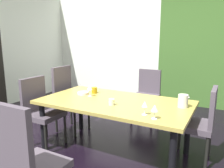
{
  "coord_description": "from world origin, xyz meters",
  "views": [
    {
      "loc": [
        1.65,
        -2.48,
        1.5
      ],
      "look_at": [
        0.15,
        0.27,
        0.85
      ],
      "focal_mm": 35.0,
      "sensor_mm": 36.0,
      "label": 1
    }
  ],
  "objects_px": {
    "chair_head_near": "(26,161)",
    "pitcher_center": "(183,101)",
    "chair_left_near": "(40,108)",
    "wine_glass_near_shelf": "(90,88)",
    "cup_north": "(112,102)",
    "wine_glass_front": "(145,105)",
    "chair_right_far": "(201,120)",
    "serving_bowl_left": "(83,93)",
    "chair_left_far": "(68,96)",
    "chair_head_far": "(147,92)",
    "cup_south": "(94,90)",
    "dining_table": "(114,106)",
    "wine_glass_corner": "(155,108)",
    "cup_east": "(182,100)"
  },
  "relations": [
    {
      "from": "chair_left_far",
      "to": "wine_glass_front",
      "type": "bearing_deg",
      "value": 68.23
    },
    {
      "from": "chair_right_far",
      "to": "wine_glass_near_shelf",
      "type": "bearing_deg",
      "value": 100.39
    },
    {
      "from": "dining_table",
      "to": "chair_left_near",
      "type": "bearing_deg",
      "value": -163.46
    },
    {
      "from": "chair_left_near",
      "to": "pitcher_center",
      "type": "xyz_separation_m",
      "value": [
        1.85,
        0.45,
        0.25
      ]
    },
    {
      "from": "chair_head_far",
      "to": "chair_right_far",
      "type": "height_order",
      "value": "chair_right_far"
    },
    {
      "from": "chair_left_near",
      "to": "dining_table",
      "type": "bearing_deg",
      "value": 106.54
    },
    {
      "from": "wine_glass_front",
      "to": "wine_glass_near_shelf",
      "type": "height_order",
      "value": "wine_glass_near_shelf"
    },
    {
      "from": "serving_bowl_left",
      "to": "pitcher_center",
      "type": "height_order",
      "value": "pitcher_center"
    },
    {
      "from": "dining_table",
      "to": "wine_glass_near_shelf",
      "type": "bearing_deg",
      "value": 174.25
    },
    {
      "from": "chair_left_far",
      "to": "chair_head_far",
      "type": "bearing_deg",
      "value": 136.84
    },
    {
      "from": "wine_glass_near_shelf",
      "to": "wine_glass_corner",
      "type": "relative_size",
      "value": 1.03
    },
    {
      "from": "pitcher_center",
      "to": "serving_bowl_left",
      "type": "bearing_deg",
      "value": -177.15
    },
    {
      "from": "chair_head_far",
      "to": "cup_south",
      "type": "xyz_separation_m",
      "value": [
        -0.41,
        -1.15,
        0.23
      ]
    },
    {
      "from": "chair_head_far",
      "to": "chair_right_far",
      "type": "distance_m",
      "value": 1.49
    },
    {
      "from": "wine_glass_corner",
      "to": "serving_bowl_left",
      "type": "distance_m",
      "value": 1.29
    },
    {
      "from": "dining_table",
      "to": "cup_north",
      "type": "distance_m",
      "value": 0.22
    },
    {
      "from": "serving_bowl_left",
      "to": "cup_north",
      "type": "bearing_deg",
      "value": -22.72
    },
    {
      "from": "serving_bowl_left",
      "to": "chair_left_near",
      "type": "bearing_deg",
      "value": -141.14
    },
    {
      "from": "chair_head_near",
      "to": "pitcher_center",
      "type": "height_order",
      "value": "chair_head_near"
    },
    {
      "from": "wine_glass_near_shelf",
      "to": "cup_north",
      "type": "bearing_deg",
      "value": -25.26
    },
    {
      "from": "chair_head_far",
      "to": "wine_glass_corner",
      "type": "bearing_deg",
      "value": 111.61
    },
    {
      "from": "wine_glass_front",
      "to": "pitcher_center",
      "type": "height_order",
      "value": "pitcher_center"
    },
    {
      "from": "dining_table",
      "to": "cup_east",
      "type": "relative_size",
      "value": 23.65
    },
    {
      "from": "chair_head_far",
      "to": "cup_south",
      "type": "distance_m",
      "value": 1.24
    },
    {
      "from": "wine_glass_front",
      "to": "wine_glass_corner",
      "type": "height_order",
      "value": "same"
    },
    {
      "from": "chair_right_far",
      "to": "cup_north",
      "type": "distance_m",
      "value": 1.1
    },
    {
      "from": "wine_glass_front",
      "to": "wine_glass_near_shelf",
      "type": "xyz_separation_m",
      "value": [
        -0.94,
        0.36,
        0.01
      ]
    },
    {
      "from": "chair_head_far",
      "to": "wine_glass_near_shelf",
      "type": "relative_size",
      "value": 6.16
    },
    {
      "from": "wine_glass_near_shelf",
      "to": "serving_bowl_left",
      "type": "distance_m",
      "value": 0.18
    },
    {
      "from": "wine_glass_corner",
      "to": "cup_south",
      "type": "height_order",
      "value": "wine_glass_corner"
    },
    {
      "from": "wine_glass_front",
      "to": "pitcher_center",
      "type": "distance_m",
      "value": 0.55
    },
    {
      "from": "wine_glass_front",
      "to": "pitcher_center",
      "type": "xyz_separation_m",
      "value": [
        0.3,
        0.46,
        -0.03
      ]
    },
    {
      "from": "cup_south",
      "to": "chair_left_far",
      "type": "bearing_deg",
      "value": 171.17
    },
    {
      "from": "cup_south",
      "to": "serving_bowl_left",
      "type": "bearing_deg",
      "value": -127.59
    },
    {
      "from": "cup_east",
      "to": "wine_glass_near_shelf",
      "type": "bearing_deg",
      "value": -168.51
    },
    {
      "from": "cup_east",
      "to": "cup_north",
      "type": "distance_m",
      "value": 0.87
    },
    {
      "from": "wine_glass_front",
      "to": "cup_south",
      "type": "relative_size",
      "value": 1.68
    },
    {
      "from": "chair_left_far",
      "to": "wine_glass_near_shelf",
      "type": "distance_m",
      "value": 0.72
    },
    {
      "from": "chair_left_near",
      "to": "wine_glass_front",
      "type": "relative_size",
      "value": 6.53
    },
    {
      "from": "serving_bowl_left",
      "to": "cup_east",
      "type": "height_order",
      "value": "cup_east"
    },
    {
      "from": "wine_glass_corner",
      "to": "serving_bowl_left",
      "type": "height_order",
      "value": "wine_glass_corner"
    },
    {
      "from": "cup_east",
      "to": "pitcher_center",
      "type": "height_order",
      "value": "pitcher_center"
    },
    {
      "from": "wine_glass_corner",
      "to": "serving_bowl_left",
      "type": "xyz_separation_m",
      "value": [
        -1.2,
        0.46,
        -0.09
      ]
    },
    {
      "from": "wine_glass_front",
      "to": "serving_bowl_left",
      "type": "height_order",
      "value": "wine_glass_front"
    },
    {
      "from": "chair_left_far",
      "to": "serving_bowl_left",
      "type": "relative_size",
      "value": 6.59
    },
    {
      "from": "wine_glass_near_shelf",
      "to": "serving_bowl_left",
      "type": "xyz_separation_m",
      "value": [
        -0.14,
        0.03,
        -0.1
      ]
    },
    {
      "from": "dining_table",
      "to": "pitcher_center",
      "type": "bearing_deg",
      "value": 9.87
    },
    {
      "from": "chair_right_far",
      "to": "cup_east",
      "type": "distance_m",
      "value": 0.32
    },
    {
      "from": "wine_glass_corner",
      "to": "cup_east",
      "type": "height_order",
      "value": "wine_glass_corner"
    },
    {
      "from": "chair_left_far",
      "to": "chair_head_near",
      "type": "relative_size",
      "value": 1.0
    }
  ]
}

